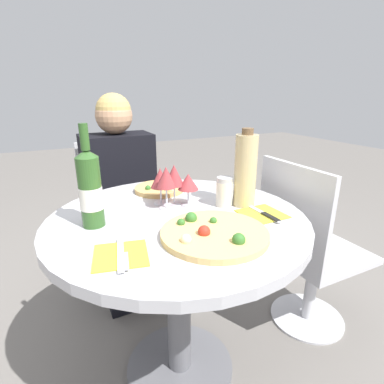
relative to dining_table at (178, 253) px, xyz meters
The scene contains 16 objects.
ground_plane 0.59m from the dining_table, ahead, with size 12.00×12.00×0.00m, color slate.
dining_table is the anchor object (origin of this frame).
chair_behind_diner 0.88m from the dining_table, 92.56° to the left, with size 0.42×0.42×0.88m.
seated_diner 0.72m from the dining_table, 93.09° to the left, with size 0.40×0.48×1.17m.
chair_empty_side 0.70m from the dining_table, ahead, with size 0.42×0.42×0.88m.
pizza_large 0.27m from the dining_table, 79.62° to the right, with size 0.34×0.34×0.05m.
pizza_small_far 0.35m from the dining_table, 81.11° to the left, with size 0.23×0.23×0.05m.
wine_bottle 0.41m from the dining_table, behind, with size 0.08×0.08×0.35m.
tall_carafe 0.42m from the dining_table, ahead, with size 0.09×0.09×0.31m.
sugar_shaker 0.30m from the dining_table, ahead, with size 0.07×0.07×0.12m.
wine_glass_center 0.30m from the dining_table, 71.89° to the left, with size 0.08×0.08×0.16m.
wine_glass_front_right 0.28m from the dining_table, 45.29° to the left, with size 0.08×0.08×0.13m.
wine_glass_back_left 0.30m from the dining_table, 92.89° to the left, with size 0.08×0.08×0.15m.
wine_glass_front_left 0.29m from the dining_table, 95.07° to the left, with size 0.08×0.08×0.17m.
place_setting_left 0.36m from the dining_table, 142.85° to the right, with size 0.18×0.19×0.01m.
place_setting_right 0.36m from the dining_table, 24.28° to the right, with size 0.15×0.19×0.01m.
Camera 1 is at (-0.40, -0.94, 1.18)m, focal length 28.00 mm.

